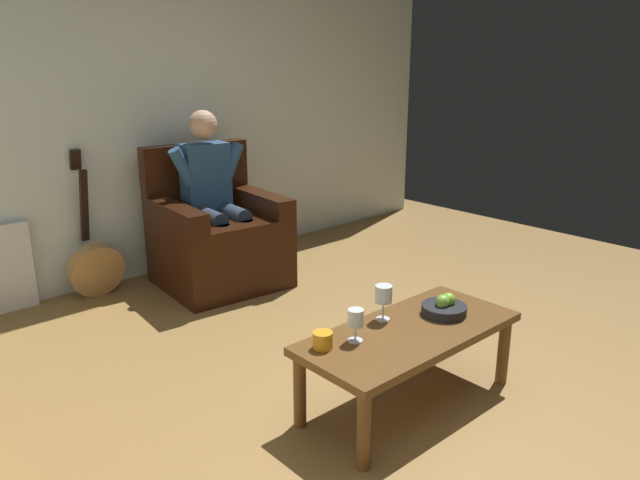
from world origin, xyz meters
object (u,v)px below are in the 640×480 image
wine_glass_near (384,296)px  candle_jar (323,340)px  coffee_table (409,340)px  fruit_bowl (444,308)px  armchair (217,238)px  wine_glass_far (356,320)px  guitar (95,265)px  person_seated (214,193)px

wine_glass_near → candle_jar: wine_glass_near is taller
coffee_table → wine_glass_near: size_ratio=6.37×
fruit_bowl → armchair: bearing=-89.6°
armchair → candle_jar: (0.69, 1.91, 0.09)m
armchair → wine_glass_near: size_ratio=5.68×
wine_glass_far → candle_jar: 0.18m
guitar → coffee_table: bearing=102.7°
guitar → candle_jar: bearing=92.5°
person_seated → coffee_table: size_ratio=1.12×
armchair → coffee_table: size_ratio=0.89×
person_seated → wine_glass_far: (0.53, 1.97, -0.19)m
armchair → fruit_bowl: armchair is taller
coffee_table → wine_glass_far: size_ratio=7.33×
coffee_table → wine_glass_near: wine_glass_near is taller
coffee_table → candle_jar: 0.47m
wine_glass_near → wine_glass_far: (0.27, 0.07, -0.02)m
wine_glass_far → wine_glass_near: bearing=-165.0°
armchair → wine_glass_far: (0.53, 1.96, 0.16)m
coffee_table → fruit_bowl: fruit_bowl is taller
armchair → coffee_table: (0.25, 2.05, -0.00)m
wine_glass_near → candle_jar: size_ratio=1.99×
wine_glass_near → fruit_bowl: size_ratio=0.79×
fruit_bowl → person_seated: bearing=-89.6°
fruit_bowl → coffee_table: bearing=-1.0°
coffee_table → wine_glass_near: (0.01, -0.16, 0.18)m
armchair → fruit_bowl: 2.05m
wine_glass_far → person_seated: bearing=-105.1°
armchair → guitar: (0.79, -0.37, -0.12)m
armchair → fruit_bowl: bearing=96.0°
coffee_table → guitar: bearing=-77.3°
wine_glass_near → guitar: bearing=-76.8°
guitar → wine_glass_near: bearing=103.2°
armchair → guitar: 0.88m
guitar → candle_jar: 2.29m
fruit_bowl → candle_jar: 0.72m
candle_jar → fruit_bowl: bearing=168.5°
person_seated → wine_glass_near: size_ratio=7.11×
candle_jar → wine_glass_far: bearing=162.2°
armchair → person_seated: 0.34m
person_seated → wine_glass_far: 2.05m
person_seated → coffee_table: bearing=88.6°
wine_glass_near → fruit_bowl: wine_glass_near is taller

